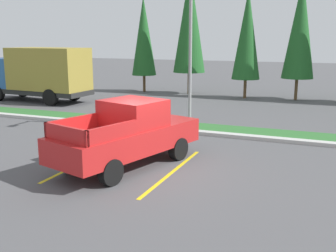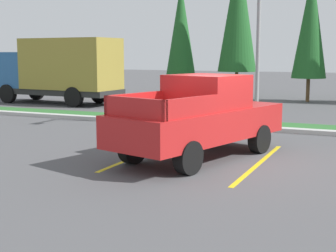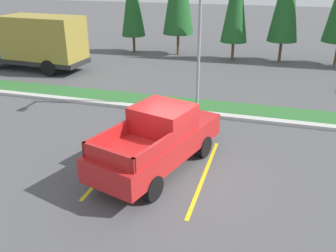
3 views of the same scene
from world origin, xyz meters
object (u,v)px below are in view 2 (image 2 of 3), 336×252
pickup_truck_main (201,117)px  cypress_tree_left_inner (238,10)px  street_light (258,12)px  cypress_tree_leftmost (181,29)px  cargo_truck_distant (61,69)px  cypress_tree_center (311,24)px

pickup_truck_main → cypress_tree_left_inner: size_ratio=0.63×
pickup_truck_main → cypress_tree_left_inner: (-3.90, 16.84, 4.11)m
pickup_truck_main → street_light: size_ratio=0.79×
cypress_tree_leftmost → cargo_truck_distant: bearing=-120.1°
cypress_tree_leftmost → cypress_tree_left_inner: (3.57, 0.04, 1.04)m
cypress_tree_leftmost → pickup_truck_main: bearing=-66.0°
cargo_truck_distant → cypress_tree_left_inner: 10.76m
cypress_tree_center → cargo_truck_distant: bearing=-151.7°
cypress_tree_left_inner → pickup_truck_main: bearing=-77.0°
cypress_tree_leftmost → cypress_tree_left_inner: cypress_tree_left_inner is taller
street_light → cypress_tree_leftmost: 13.34m
pickup_truck_main → cypress_tree_center: (0.32, 16.27, 3.19)m
cargo_truck_distant → cypress_tree_leftmost: (3.99, 6.87, 2.27)m
cypress_tree_leftmost → cypress_tree_left_inner: size_ratio=0.80×
cypress_tree_leftmost → cypress_tree_left_inner: bearing=0.6°
cypress_tree_center → pickup_truck_main: bearing=-91.1°
street_light → cypress_tree_leftmost: (-7.46, 11.07, 0.07)m
street_light → cypress_tree_leftmost: bearing=124.0°
street_light → cypress_tree_left_inner: bearing=109.3°
cypress_tree_left_inner → street_light: bearing=-70.7°
pickup_truck_main → cypress_tree_leftmost: bearing=114.0°
cargo_truck_distant → pickup_truck_main: bearing=-40.9°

